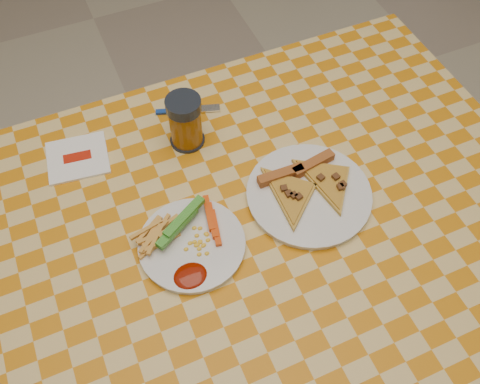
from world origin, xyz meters
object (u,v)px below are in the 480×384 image
(plate_right, at_px, (309,195))
(drink_glass, at_px, (185,122))
(plate_left, at_px, (192,245))
(table, at_px, (238,245))

(plate_right, height_order, drink_glass, drink_glass)
(plate_left, bearing_deg, table, 3.38)
(table, relative_size, plate_left, 6.45)
(table, relative_size, drink_glass, 10.48)
(plate_left, bearing_deg, drink_glass, 71.68)
(drink_glass, bearing_deg, table, -86.86)
(plate_left, relative_size, plate_right, 0.80)
(plate_left, xyz_separation_m, plate_right, (0.26, 0.01, 0.00))
(plate_right, bearing_deg, plate_left, -176.83)
(table, distance_m, plate_left, 0.13)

